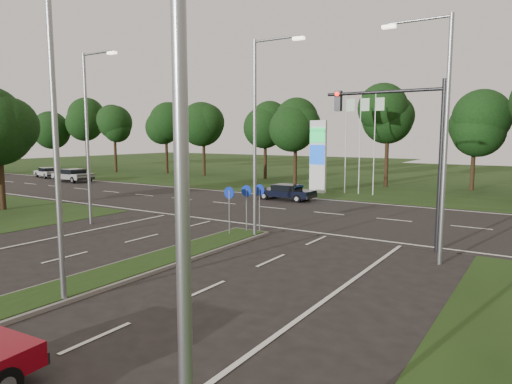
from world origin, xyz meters
The scene contains 14 objects.
verge_far centered at (0.00, 55.00, 0.00)m, with size 160.00×50.00×0.02m, color #1C3210.
cross_road centered at (0.00, 24.00, 0.00)m, with size 160.00×12.00×0.02m, color black.
streetlight_median_near centered at (1.00, 6.00, 5.08)m, with size 2.53×0.22×9.00m.
streetlight_median_far centered at (1.00, 16.00, 5.08)m, with size 2.53×0.22×9.00m.
streetlight_left_far centered at (-8.30, 14.00, 5.08)m, with size 2.53×0.22×9.00m.
streetlight_right_far centered at (8.80, 16.00, 5.08)m, with size 2.53×0.22×9.00m.
streetlight_right_near centered at (8.80, 2.00, 5.08)m, with size 2.53×0.22×9.00m.
traffic_signal centered at (7.19, 18.00, 4.65)m, with size 5.10×0.42×7.00m.
median_signs centered at (0.00, 16.40, 1.71)m, with size 1.16×1.76×2.38m.
gas_pylon centered at (-3.79, 33.05, 3.20)m, with size 5.80×1.26×8.00m.
treeline_far centered at (0.10, 39.93, 6.83)m, with size 6.00×6.00×9.90m.
navy_sedan centered at (-4.10, 27.75, 0.63)m, with size 4.28×1.80×1.17m.
far_car_a centered at (-29.13, 27.54, 0.73)m, with size 4.83×2.34×1.36m.
far_car_b centered at (-35.73, 29.00, 0.63)m, with size 4.33×2.58×1.17m.
Camera 1 is at (12.22, -1.56, 4.74)m, focal length 32.00 mm.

